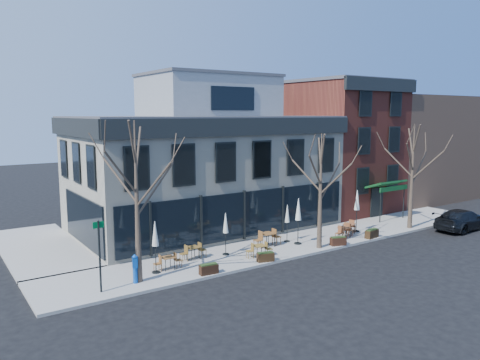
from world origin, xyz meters
TOP-DOWN VIEW (x-y plane):
  - ground at (0.00, 0.00)m, footprint 120.00×120.00m
  - sidewalk_front at (3.25, -2.15)m, footprint 33.50×4.70m
  - sidewalk_side at (-11.25, 6.00)m, footprint 4.50×12.00m
  - corner_building at (0.07, 5.07)m, footprint 18.39×10.39m
  - red_brick_building at (13.00, 4.98)m, footprint 8.20×11.78m
  - bg_building at (23.00, 6.00)m, footprint 12.00×12.00m
  - tree_corner at (-8.49, -3.20)m, footprint 3.93×3.98m
  - tree_mid at (3.01, -3.90)m, footprint 3.50×3.55m
  - tree_right at (12.01, -3.90)m, footprint 3.72×3.77m
  - sign_pole at (-10.50, -3.50)m, footprint 0.50×0.10m
  - parked_sedan at (15.18, -6.07)m, footprint 5.18×2.16m
  - call_box at (-8.74, -3.30)m, footprint 0.29×0.29m
  - cafe_set_0 at (-6.54, -2.35)m, footprint 1.60×0.65m
  - cafe_set_1 at (-4.58, -1.56)m, footprint 1.71×0.72m
  - cafe_set_2 at (-1.21, -3.34)m, footprint 1.66×0.77m
  - cafe_set_3 at (0.51, -1.89)m, footprint 1.98×0.80m
  - cafe_set_4 at (5.91, -3.24)m, footprint 1.80×0.83m
  - cafe_set_5 at (6.93, -2.74)m, footprint 1.78×1.05m
  - umbrella_0 at (-7.28, -2.48)m, footprint 0.44×0.44m
  - umbrella_1 at (-2.57, -1.87)m, footprint 0.40×0.40m
  - umbrella_2 at (2.23, -1.73)m, footprint 0.39×0.39m
  - umbrella_3 at (2.45, -2.54)m, footprint 0.47×0.47m
  - umbrella_4 at (7.94, -2.46)m, footprint 0.47×0.47m
  - planter_0 at (-5.11, -4.20)m, footprint 1.01×0.48m
  - planter_1 at (-1.41, -4.20)m, footprint 1.03×0.63m
  - planter_2 at (4.35, -4.20)m, footprint 1.07×0.68m
  - planter_3 at (7.52, -4.20)m, footprint 1.11×0.56m

SIDE VIEW (x-z plane):
  - ground at x=0.00m, z-range 0.00..0.00m
  - sidewalk_front at x=3.25m, z-range 0.00..0.15m
  - sidewalk_side at x=-11.25m, z-range 0.00..0.15m
  - planter_1 at x=-1.41m, z-range 0.15..0.69m
  - planter_0 at x=-5.11m, z-range 0.15..0.70m
  - planter_2 at x=4.35m, z-range 0.15..0.71m
  - planter_3 at x=7.52m, z-range 0.15..0.74m
  - cafe_set_0 at x=-6.54m, z-range 0.16..1.00m
  - cafe_set_2 at x=-1.21m, z-range 0.16..1.01m
  - cafe_set_1 at x=-4.58m, z-range 0.16..1.05m
  - cafe_set_5 at x=6.93m, z-range 0.16..1.08m
  - cafe_set_4 at x=5.91m, z-range 0.16..1.09m
  - cafe_set_3 at x=0.51m, z-range 0.16..1.21m
  - parked_sedan at x=15.18m, z-range 0.00..1.49m
  - call_box at x=-8.74m, z-range 0.19..1.66m
  - umbrella_2 at x=2.23m, z-range 0.65..3.08m
  - umbrella_1 at x=-2.57m, z-range 0.66..3.17m
  - sign_pole at x=-10.50m, z-range 0.37..3.77m
  - umbrella_0 at x=-7.28m, z-range 0.71..3.46m
  - umbrella_3 at x=2.45m, z-range 0.76..3.71m
  - umbrella_4 at x=7.94m, z-range 0.76..3.71m
  - tree_mid at x=3.01m, z-range 0.27..7.31m
  - tree_right at x=12.01m, z-range 0.28..7.76m
  - tree_corner at x=-8.49m, z-range 0.29..8.21m
  - corner_building at x=0.07m, z-range -0.83..10.27m
  - bg_building at x=23.00m, z-range 0.00..10.00m
  - red_brick_building at x=13.00m, z-range 0.05..11.22m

